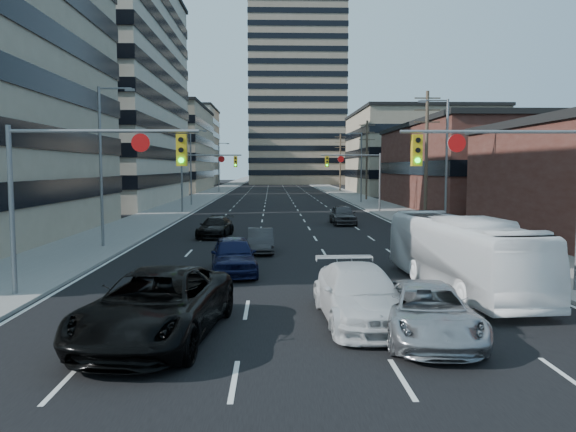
# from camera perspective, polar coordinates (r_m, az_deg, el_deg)

# --- Properties ---
(ground) EXTENTS (400.00, 400.00, 0.00)m
(ground) POSITION_cam_1_polar(r_m,az_deg,el_deg) (12.52, 3.10, -16.35)
(ground) COLOR black
(ground) RESTS_ON ground
(road_surface) EXTENTS (18.00, 300.00, 0.02)m
(road_surface) POSITION_cam_1_polar(r_m,az_deg,el_deg) (141.70, -1.28, 3.10)
(road_surface) COLOR black
(road_surface) RESTS_ON ground
(sidewalk_left) EXTENTS (5.00, 300.00, 0.15)m
(sidewalk_left) POSITION_cam_1_polar(r_m,az_deg,el_deg) (142.09, -5.93, 3.10)
(sidewalk_left) COLOR slate
(sidewalk_left) RESTS_ON ground
(sidewalk_right) EXTENTS (5.00, 300.00, 0.15)m
(sidewalk_right) POSITION_cam_1_polar(r_m,az_deg,el_deg) (142.25, 3.36, 3.12)
(sidewalk_right) COLOR slate
(sidewalk_right) RESTS_ON ground
(office_left_mid) EXTENTS (26.00, 34.00, 28.00)m
(office_left_mid) POSITION_cam_1_polar(r_m,az_deg,el_deg) (76.79, -21.94, 11.66)
(office_left_mid) COLOR #ADA089
(office_left_mid) RESTS_ON ground
(office_left_far) EXTENTS (20.00, 30.00, 16.00)m
(office_left_far) POSITION_cam_1_polar(r_m,az_deg,el_deg) (114.02, -13.41, 6.54)
(office_left_far) COLOR gray
(office_left_far) RESTS_ON ground
(storefront_right_mid) EXTENTS (20.00, 30.00, 9.00)m
(storefront_right_mid) POSITION_cam_1_polar(r_m,az_deg,el_deg) (66.50, 20.46, 4.59)
(storefront_right_mid) COLOR #472119
(storefront_right_mid) RESTS_ON ground
(office_right_far) EXTENTS (22.00, 28.00, 14.00)m
(office_right_far) POSITION_cam_1_polar(r_m,az_deg,el_deg) (102.99, 13.01, 6.17)
(office_right_far) COLOR gray
(office_right_far) RESTS_ON ground
(apartment_tower) EXTENTS (26.00, 26.00, 58.00)m
(apartment_tower) POSITION_cam_1_polar(r_m,az_deg,el_deg) (163.62, 0.81, 13.53)
(apartment_tower) COLOR gray
(apartment_tower) RESTS_ON ground
(bg_block_left) EXTENTS (24.00, 24.00, 20.00)m
(bg_block_left) POSITION_cam_1_polar(r_m,az_deg,el_deg) (154.11, -11.86, 6.86)
(bg_block_left) COLOR #ADA089
(bg_block_left) RESTS_ON ground
(bg_block_right) EXTENTS (22.00, 22.00, 12.00)m
(bg_block_right) POSITION_cam_1_polar(r_m,az_deg,el_deg) (145.43, 11.48, 5.41)
(bg_block_right) COLOR gray
(bg_block_right) RESTS_ON ground
(signal_near_left) EXTENTS (6.59, 0.33, 6.00)m
(signal_near_left) POSITION_cam_1_polar(r_m,az_deg,el_deg) (20.66, -19.96, 4.03)
(signal_near_left) COLOR slate
(signal_near_left) RESTS_ON ground
(signal_near_right) EXTENTS (6.59, 0.33, 6.00)m
(signal_near_right) POSITION_cam_1_polar(r_m,az_deg,el_deg) (21.36, 21.66, 4.00)
(signal_near_right) COLOR slate
(signal_near_right) RESTS_ON ground
(signal_far_left) EXTENTS (6.09, 0.33, 6.00)m
(signal_far_left) POSITION_cam_1_polar(r_m,az_deg,el_deg) (57.02, -8.45, 4.64)
(signal_far_left) COLOR slate
(signal_far_left) RESTS_ON ground
(signal_far_right) EXTENTS (6.09, 0.33, 6.00)m
(signal_far_right) POSITION_cam_1_polar(r_m,az_deg,el_deg) (57.28, 7.05, 4.65)
(signal_far_right) COLOR slate
(signal_far_right) RESTS_ON ground
(utility_pole_block) EXTENTS (2.20, 0.28, 11.00)m
(utility_pole_block) POSITION_cam_1_polar(r_m,az_deg,el_deg) (49.43, 13.88, 6.22)
(utility_pole_block) COLOR #4C3D2D
(utility_pole_block) RESTS_ON ground
(utility_pole_midblock) EXTENTS (2.20, 0.28, 11.00)m
(utility_pole_midblock) POSITION_cam_1_polar(r_m,az_deg,el_deg) (78.75, 8.00, 5.78)
(utility_pole_midblock) COLOR #4C3D2D
(utility_pole_midblock) RESTS_ON ground
(utility_pole_distant) EXTENTS (2.20, 0.28, 11.00)m
(utility_pole_distant) POSITION_cam_1_polar(r_m,az_deg,el_deg) (108.44, 5.33, 5.56)
(utility_pole_distant) COLOR #4C3D2D
(utility_pole_distant) RESTS_ON ground
(streetlight_left_near) EXTENTS (2.03, 0.22, 9.00)m
(streetlight_left_near) POSITION_cam_1_polar(r_m,az_deg,el_deg) (32.98, -18.23, 5.57)
(streetlight_left_near) COLOR slate
(streetlight_left_near) RESTS_ON ground
(streetlight_left_mid) EXTENTS (2.03, 0.22, 9.00)m
(streetlight_left_mid) POSITION_cam_1_polar(r_m,az_deg,el_deg) (67.28, -9.71, 5.30)
(streetlight_left_mid) COLOR slate
(streetlight_left_mid) RESTS_ON ground
(streetlight_left_far) EXTENTS (2.03, 0.22, 9.00)m
(streetlight_left_far) POSITION_cam_1_polar(r_m,az_deg,el_deg) (102.06, -6.97, 5.18)
(streetlight_left_far) COLOR slate
(streetlight_left_far) RESTS_ON ground
(streetlight_right_near) EXTENTS (2.03, 0.22, 9.00)m
(streetlight_right_near) POSITION_cam_1_polar(r_m,az_deg,el_deg) (38.34, 15.58, 5.51)
(streetlight_right_near) COLOR slate
(streetlight_right_near) RESTS_ON ground
(streetlight_right_far) EXTENTS (2.03, 0.22, 9.00)m
(streetlight_right_far) POSITION_cam_1_polar(r_m,az_deg,el_deg) (72.52, 7.34, 5.29)
(streetlight_right_far) COLOR slate
(streetlight_right_far) RESTS_ON ground
(black_pickup) EXTENTS (3.85, 6.92, 1.83)m
(black_pickup) POSITION_cam_1_polar(r_m,az_deg,el_deg) (15.38, -13.24, -8.85)
(black_pickup) COLOR black
(black_pickup) RESTS_ON ground
(white_van) EXTENTS (2.56, 5.72, 1.63)m
(white_van) POSITION_cam_1_polar(r_m,az_deg,el_deg) (16.81, 7.30, -7.93)
(white_van) COLOR silver
(white_van) RESTS_ON ground
(silver_suv) EXTENTS (2.80, 5.34, 1.43)m
(silver_suv) POSITION_cam_1_polar(r_m,az_deg,el_deg) (15.59, 13.92, -9.43)
(silver_suv) COLOR #A3A4A7
(silver_suv) RESTS_ON ground
(transit_bus) EXTENTS (3.21, 10.08, 2.76)m
(transit_bus) POSITION_cam_1_polar(r_m,az_deg,el_deg) (21.78, 17.10, -3.64)
(transit_bus) COLOR white
(transit_bus) RESTS_ON ground
(sedan_blue) EXTENTS (2.37, 4.88, 1.61)m
(sedan_blue) POSITION_cam_1_polar(r_m,az_deg,el_deg) (24.19, -5.56, -3.99)
(sedan_blue) COLOR black
(sedan_blue) RESTS_ON ground
(sedan_grey_center) EXTENTS (1.49, 3.93, 1.28)m
(sedan_grey_center) POSITION_cam_1_polar(r_m,az_deg,el_deg) (30.17, -2.82, -2.51)
(sedan_grey_center) COLOR #2B2B2D
(sedan_grey_center) RESTS_ON ground
(sedan_black_far) EXTENTS (2.38, 4.71, 1.31)m
(sedan_black_far) POSITION_cam_1_polar(r_m,az_deg,el_deg) (37.04, -7.39, -1.13)
(sedan_black_far) COLOR black
(sedan_black_far) RESTS_ON ground
(sedan_grey_right) EXTENTS (1.89, 4.62, 1.57)m
(sedan_grey_right) POSITION_cam_1_polar(r_m,az_deg,el_deg) (45.12, 5.59, 0.13)
(sedan_grey_right) COLOR #3A3A3D
(sedan_grey_right) RESTS_ON ground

